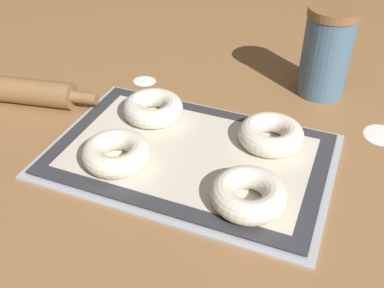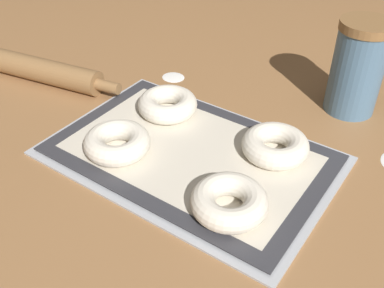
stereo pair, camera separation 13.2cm
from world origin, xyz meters
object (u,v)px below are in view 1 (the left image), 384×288
object	(u,v)px
bagel_front_left	(116,153)
flour_canister	(326,52)
bagel_back_left	(153,108)
bagel_front_right	(248,194)
bagel_back_right	(271,134)
baking_tray	(192,156)

from	to	relation	value
bagel_front_left	flour_canister	bearing A→B (deg)	54.10
bagel_back_left	bagel_front_right	bearing A→B (deg)	-34.24
bagel_front_left	bagel_front_right	distance (m)	0.22
bagel_front_left	bagel_back_right	distance (m)	0.26
bagel_front_right	flour_canister	bearing A→B (deg)	83.64
bagel_front_right	bagel_back_right	xyz separation A→B (m)	(-0.01, 0.16, 0.00)
bagel_back_left	flour_canister	xyz separation A→B (m)	(0.27, 0.23, 0.06)
bagel_front_left	bagel_back_right	xyz separation A→B (m)	(0.22, 0.14, 0.00)
baking_tray	bagel_front_right	bearing A→B (deg)	-33.81
bagel_front_left	bagel_back_right	world-z (taller)	same
bagel_front_right	bagel_back_left	world-z (taller)	same
baking_tray	bagel_front_left	world-z (taller)	bagel_front_left
baking_tray	bagel_back_left	size ratio (longest dim) A/B	4.24
bagel_back_right	flour_canister	size ratio (longest dim) A/B	0.62
bagel_front_left	bagel_front_right	size ratio (longest dim) A/B	1.00
bagel_back_left	bagel_front_left	bearing A→B (deg)	-88.48
bagel_back_left	flour_canister	size ratio (longest dim) A/B	0.62
flour_canister	bagel_back_right	bearing A→B (deg)	-102.07
flour_canister	bagel_front_left	bearing A→B (deg)	-125.90
bagel_front_right	bagel_back_right	size ratio (longest dim) A/B	1.00
bagel_front_right	bagel_back_left	xyz separation A→B (m)	(-0.23, 0.15, 0.00)
bagel_front_right	bagel_back_left	distance (m)	0.28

